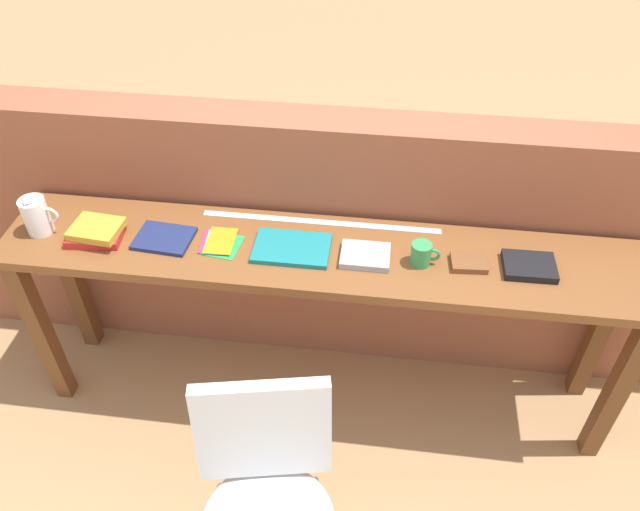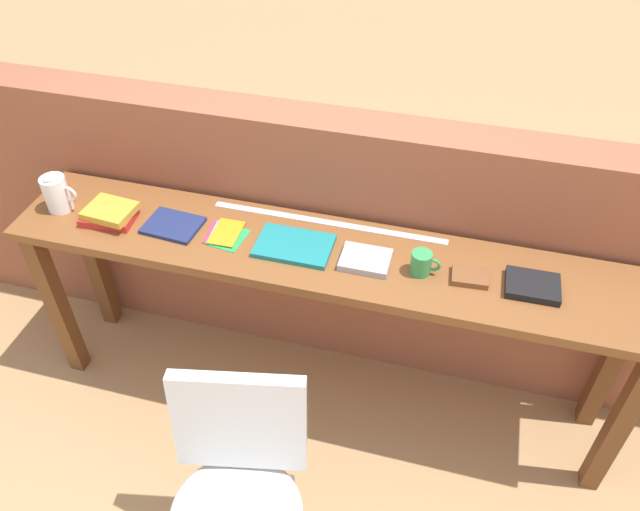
% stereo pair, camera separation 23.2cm
% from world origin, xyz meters
% --- Properties ---
extents(ground_plane, '(40.00, 40.00, 0.00)m').
position_xyz_m(ground_plane, '(0.00, 0.00, 0.00)').
color(ground_plane, tan).
extents(brick_wall_back, '(6.00, 0.20, 1.26)m').
position_xyz_m(brick_wall_back, '(0.00, 0.64, 0.63)').
color(brick_wall_back, '#935138').
rests_on(brick_wall_back, ground).
extents(sideboard, '(2.50, 0.44, 0.88)m').
position_xyz_m(sideboard, '(0.00, 0.30, 0.74)').
color(sideboard, brown).
rests_on(sideboard, ground).
extents(chair_white_moulded, '(0.52, 0.53, 0.89)m').
position_xyz_m(chair_white_moulded, '(-0.08, -0.50, 0.53)').
color(chair_white_moulded, silver).
rests_on(chair_white_moulded, ground).
extents(pitcher_white, '(0.14, 0.10, 0.18)m').
position_xyz_m(pitcher_white, '(-1.11, 0.28, 0.96)').
color(pitcher_white, white).
rests_on(pitcher_white, sideboard).
extents(book_stack_leftmost, '(0.22, 0.17, 0.06)m').
position_xyz_m(book_stack_leftmost, '(-0.87, 0.26, 0.91)').
color(book_stack_leftmost, red).
rests_on(book_stack_leftmost, sideboard).
extents(magazine_cycling, '(0.23, 0.18, 0.02)m').
position_xyz_m(magazine_cycling, '(-0.61, 0.29, 0.89)').
color(magazine_cycling, navy).
rests_on(magazine_cycling, sideboard).
extents(pamphlet_pile_colourful, '(0.17, 0.18, 0.01)m').
position_xyz_m(pamphlet_pile_colourful, '(-0.39, 0.29, 0.89)').
color(pamphlet_pile_colourful, green).
rests_on(pamphlet_pile_colourful, sideboard).
extents(book_open_centre, '(0.29, 0.19, 0.02)m').
position_xyz_m(book_open_centre, '(-0.11, 0.29, 0.89)').
color(book_open_centre, '#19757A').
rests_on(book_open_centre, sideboard).
extents(book_grey_hardcover, '(0.18, 0.15, 0.03)m').
position_xyz_m(book_grey_hardcover, '(0.17, 0.28, 0.89)').
color(book_grey_hardcover, '#9E9EA3').
rests_on(book_grey_hardcover, sideboard).
extents(mug, '(0.11, 0.08, 0.09)m').
position_xyz_m(mug, '(0.37, 0.28, 0.92)').
color(mug, '#338C4C').
rests_on(mug, sideboard).
extents(leather_journal_brown, '(0.14, 0.11, 0.02)m').
position_xyz_m(leather_journal_brown, '(0.55, 0.29, 0.89)').
color(leather_journal_brown, brown).
rests_on(leather_journal_brown, sideboard).
extents(book_repair_rightmost, '(0.19, 0.15, 0.03)m').
position_xyz_m(book_repair_rightmost, '(0.77, 0.29, 0.89)').
color(book_repair_rightmost, black).
rests_on(book_repair_rightmost, sideboard).
extents(ruler_metal_back_edge, '(0.96, 0.03, 0.00)m').
position_xyz_m(ruler_metal_back_edge, '(-0.03, 0.47, 0.88)').
color(ruler_metal_back_edge, silver).
rests_on(ruler_metal_back_edge, sideboard).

